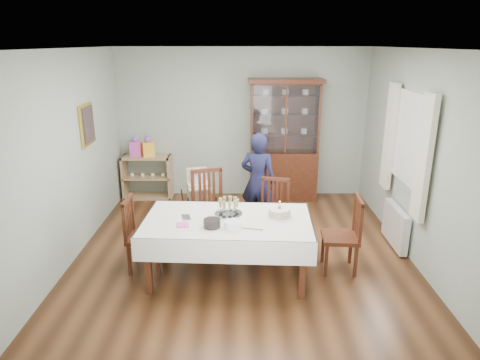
{
  "coord_description": "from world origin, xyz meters",
  "views": [
    {
      "loc": [
        -0.02,
        -5.24,
        2.77
      ],
      "look_at": [
        -0.03,
        0.2,
        1.01
      ],
      "focal_mm": 32.0,
      "sensor_mm": 36.0,
      "label": 1
    }
  ],
  "objects_px": {
    "dining_table": "(228,248)",
    "chair_end_right": "(341,249)",
    "sideboard": "(147,177)",
    "gift_bag_orange": "(148,147)",
    "woman": "(258,182)",
    "champagne_tray": "(229,210)",
    "china_cabinet": "(284,139)",
    "birthday_cake": "(279,213)",
    "chair_end_left": "(145,248)",
    "chair_far_right": "(273,226)",
    "chair_far_left": "(211,223)",
    "gift_bag_pink": "(136,147)",
    "high_chair": "(199,205)"
  },
  "relations": [
    {
      "from": "dining_table",
      "to": "chair_end_right",
      "type": "xyz_separation_m",
      "value": [
        1.42,
        0.16,
        -0.1
      ]
    },
    {
      "from": "sideboard",
      "to": "gift_bag_orange",
      "type": "height_order",
      "value": "gift_bag_orange"
    },
    {
      "from": "woman",
      "to": "champagne_tray",
      "type": "bearing_deg",
      "value": 92.81
    },
    {
      "from": "china_cabinet",
      "to": "birthday_cake",
      "type": "bearing_deg",
      "value": -96.42
    },
    {
      "from": "chair_end_left",
      "to": "champagne_tray",
      "type": "bearing_deg",
      "value": -91.16
    },
    {
      "from": "chair_far_right",
      "to": "gift_bag_orange",
      "type": "bearing_deg",
      "value": 149.1
    },
    {
      "from": "chair_end_left",
      "to": "chair_far_left",
      "type": "bearing_deg",
      "value": -46.11
    },
    {
      "from": "chair_end_right",
      "to": "gift_bag_orange",
      "type": "xyz_separation_m",
      "value": [
        -2.93,
        2.64,
        0.68
      ]
    },
    {
      "from": "woman",
      "to": "gift_bag_pink",
      "type": "bearing_deg",
      "value": -11.59
    },
    {
      "from": "champagne_tray",
      "to": "gift_bag_pink",
      "type": "relative_size",
      "value": 0.92
    },
    {
      "from": "chair_end_left",
      "to": "woman",
      "type": "xyz_separation_m",
      "value": [
        1.48,
        1.27,
        0.47
      ]
    },
    {
      "from": "china_cabinet",
      "to": "high_chair",
      "type": "xyz_separation_m",
      "value": [
        -1.43,
        -1.33,
        -0.74
      ]
    },
    {
      "from": "sideboard",
      "to": "chair_far_right",
      "type": "height_order",
      "value": "chair_far_right"
    },
    {
      "from": "chair_end_left",
      "to": "birthday_cake",
      "type": "distance_m",
      "value": 1.77
    },
    {
      "from": "sideboard",
      "to": "chair_end_left",
      "type": "bearing_deg",
      "value": -79.04
    },
    {
      "from": "chair_far_left",
      "to": "gift_bag_pink",
      "type": "relative_size",
      "value": 2.85
    },
    {
      "from": "high_chair",
      "to": "birthday_cake",
      "type": "height_order",
      "value": "birthday_cake"
    },
    {
      "from": "gift_bag_pink",
      "to": "chair_end_left",
      "type": "bearing_deg",
      "value": -75.42
    },
    {
      "from": "chair_far_left",
      "to": "chair_end_right",
      "type": "relative_size",
      "value": 1.09
    },
    {
      "from": "chair_end_right",
      "to": "gift_bag_pink",
      "type": "distance_m",
      "value": 4.17
    },
    {
      "from": "chair_end_left",
      "to": "birthday_cake",
      "type": "xyz_separation_m",
      "value": [
        1.68,
        -0.12,
        0.53
      ]
    },
    {
      "from": "chair_far_right",
      "to": "gift_bag_pink",
      "type": "bearing_deg",
      "value": 151.94
    },
    {
      "from": "chair_end_left",
      "to": "gift_bag_orange",
      "type": "xyz_separation_m",
      "value": [
        -0.46,
        2.62,
        0.68
      ]
    },
    {
      "from": "chair_far_left",
      "to": "champagne_tray",
      "type": "height_order",
      "value": "chair_far_left"
    },
    {
      "from": "chair_end_left",
      "to": "woman",
      "type": "height_order",
      "value": "woman"
    },
    {
      "from": "chair_end_right",
      "to": "woman",
      "type": "distance_m",
      "value": 1.7
    },
    {
      "from": "woman",
      "to": "gift_bag_pink",
      "type": "relative_size",
      "value": 4.07
    },
    {
      "from": "sideboard",
      "to": "high_chair",
      "type": "xyz_separation_m",
      "value": [
        1.07,
        -1.35,
        -0.02
      ]
    },
    {
      "from": "china_cabinet",
      "to": "sideboard",
      "type": "height_order",
      "value": "china_cabinet"
    },
    {
      "from": "chair_end_left",
      "to": "champagne_tray",
      "type": "relative_size",
      "value": 2.8
    },
    {
      "from": "champagne_tray",
      "to": "chair_end_right",
      "type": "bearing_deg",
      "value": 0.91
    },
    {
      "from": "chair_end_right",
      "to": "gift_bag_pink",
      "type": "xyz_separation_m",
      "value": [
        -3.16,
        2.64,
        0.68
      ]
    },
    {
      "from": "high_chair",
      "to": "gift_bag_orange",
      "type": "xyz_separation_m",
      "value": [
        -1.02,
        1.33,
        0.59
      ]
    },
    {
      "from": "chair_end_left",
      "to": "chair_end_right",
      "type": "relative_size",
      "value": 0.98
    },
    {
      "from": "chair_end_left",
      "to": "woman",
      "type": "relative_size",
      "value": 0.63
    },
    {
      "from": "dining_table",
      "to": "birthday_cake",
      "type": "relative_size",
      "value": 6.66
    },
    {
      "from": "china_cabinet",
      "to": "chair_end_right",
      "type": "distance_m",
      "value": 2.81
    },
    {
      "from": "chair_end_left",
      "to": "gift_bag_pink",
      "type": "relative_size",
      "value": 2.57
    },
    {
      "from": "champagne_tray",
      "to": "gift_bag_pink",
      "type": "distance_m",
      "value": 3.18
    },
    {
      "from": "gift_bag_pink",
      "to": "gift_bag_orange",
      "type": "relative_size",
      "value": 1.0
    },
    {
      "from": "sideboard",
      "to": "dining_table",
      "type": "bearing_deg",
      "value": -60.89
    },
    {
      "from": "dining_table",
      "to": "woman",
      "type": "relative_size",
      "value": 1.36
    },
    {
      "from": "china_cabinet",
      "to": "chair_far_left",
      "type": "xyz_separation_m",
      "value": [
        -1.2,
        -1.88,
        -0.81
      ]
    },
    {
      "from": "sideboard",
      "to": "chair_far_right",
      "type": "distance_m",
      "value": 2.92
    },
    {
      "from": "chair_end_right",
      "to": "woman",
      "type": "height_order",
      "value": "woman"
    },
    {
      "from": "chair_far_left",
      "to": "gift_bag_orange",
      "type": "xyz_separation_m",
      "value": [
        -1.25,
        1.88,
        0.65
      ]
    },
    {
      "from": "chair_far_left",
      "to": "gift_bag_pink",
      "type": "bearing_deg",
      "value": 110.05
    },
    {
      "from": "champagne_tray",
      "to": "birthday_cake",
      "type": "xyz_separation_m",
      "value": [
        0.61,
        -0.08,
        -0.01
      ]
    },
    {
      "from": "woman",
      "to": "gift_bag_pink",
      "type": "distance_m",
      "value": 2.55
    },
    {
      "from": "chair_end_right",
      "to": "woman",
      "type": "bearing_deg",
      "value": -138.54
    }
  ]
}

